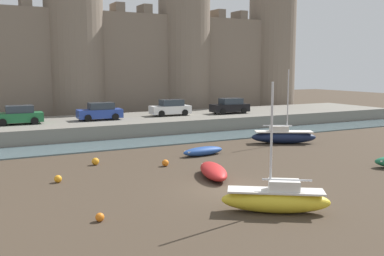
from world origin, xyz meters
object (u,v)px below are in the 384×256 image
object	(u,v)px
car_quay_west	(18,115)
car_quay_centre_east	(230,106)
rowboat_near_channel_right	(213,171)
mooring_buoy_near_channel	(95,161)
sailboat_foreground_centre	(283,136)
mooring_buoy_mid_mud	(58,179)
rowboat_midflat_right	(203,151)
mooring_buoy_near_shore	(165,163)
mooring_buoy_off_centre	(100,217)
car_quay_east	(100,112)
car_quay_centre_west	(171,108)
sailboat_midflat_centre	(276,199)

from	to	relation	value
car_quay_west	car_quay_centre_east	bearing A→B (deg)	-1.65
rowboat_near_channel_right	mooring_buoy_near_channel	xyz separation A→B (m)	(-4.99, 6.35, -0.16)
sailboat_foreground_centre	rowboat_near_channel_right	bearing A→B (deg)	-146.07
mooring_buoy_mid_mud	car_quay_centre_east	world-z (taller)	car_quay_centre_east
rowboat_midflat_right	mooring_buoy_mid_mud	distance (m)	11.03
rowboat_midflat_right	mooring_buoy_near_channel	bearing A→B (deg)	176.94
rowboat_near_channel_right	mooring_buoy_near_shore	world-z (taller)	rowboat_near_channel_right
mooring_buoy_off_centre	car_quay_east	distance (m)	24.81
mooring_buoy_near_channel	car_quay_centre_west	world-z (taller)	car_quay_centre_west
mooring_buoy_off_centre	mooring_buoy_near_shore	distance (m)	10.42
mooring_buoy_off_centre	mooring_buoy_near_shore	bearing A→B (deg)	51.14
car_quay_centre_east	mooring_buoy_near_channel	bearing A→B (deg)	-144.97
car_quay_west	car_quay_east	bearing A→B (deg)	-0.86
sailboat_foreground_centre	mooring_buoy_mid_mud	world-z (taller)	sailboat_foreground_centre
rowboat_near_channel_right	mooring_buoy_mid_mud	world-z (taller)	rowboat_near_channel_right
car_quay_west	car_quay_centre_west	world-z (taller)	same
mooring_buoy_mid_mud	mooring_buoy_near_shore	xyz separation A→B (m)	(6.80, 1.00, 0.01)
sailboat_midflat_centre	mooring_buoy_mid_mud	bearing A→B (deg)	127.57
sailboat_midflat_centre	rowboat_midflat_right	bearing A→B (deg)	75.03
sailboat_midflat_centre	car_quay_centre_east	bearing A→B (deg)	61.54
sailboat_midflat_centre	rowboat_midflat_right	distance (m)	12.90
rowboat_near_channel_right	car_quay_east	distance (m)	19.68
mooring_buoy_near_channel	mooring_buoy_mid_mud	bearing A→B (deg)	-131.40
sailboat_midflat_centre	mooring_buoy_off_centre	bearing A→B (deg)	161.44
rowboat_near_channel_right	sailboat_midflat_centre	world-z (taller)	sailboat_midflat_centre
sailboat_foreground_centre	mooring_buoy_off_centre	size ratio (longest dim) A/B	16.71
rowboat_near_channel_right	rowboat_midflat_right	world-z (taller)	rowboat_near_channel_right
rowboat_near_channel_right	car_quay_east	size ratio (longest dim) A/B	0.97
car_quay_centre_west	sailboat_midflat_centre	bearing A→B (deg)	-105.47
sailboat_foreground_centre	mooring_buoy_near_channel	xyz separation A→B (m)	(-15.89, -0.98, -0.37)
sailboat_midflat_centre	mooring_buoy_mid_mud	xyz separation A→B (m)	(-7.28, 9.47, -0.39)
mooring_buoy_near_channel	mooring_buoy_off_centre	xyz separation A→B (m)	(-2.74, -10.51, -0.05)
mooring_buoy_mid_mud	car_quay_east	distance (m)	18.21
car_quay_west	car_quay_centre_east	world-z (taller)	same
car_quay_east	sailboat_midflat_centre	bearing A→B (deg)	-89.73
sailboat_midflat_centre	mooring_buoy_near_shore	world-z (taller)	sailboat_midflat_centre
sailboat_foreground_centre	car_quay_east	distance (m)	17.03
sailboat_foreground_centre	sailboat_midflat_centre	size ratio (longest dim) A/B	1.08
rowboat_near_channel_right	sailboat_midflat_centre	size ratio (longest dim) A/B	0.72
sailboat_midflat_centre	mooring_buoy_off_centre	world-z (taller)	sailboat_midflat_centre
mooring_buoy_near_channel	mooring_buoy_off_centre	bearing A→B (deg)	-104.60
sailboat_midflat_centre	mooring_buoy_off_centre	xyz separation A→B (m)	(-7.03, 2.36, -0.41)
rowboat_midflat_right	car_quay_centre_west	bearing A→B (deg)	74.08
car_quay_west	sailboat_midflat_centre	bearing A→B (deg)	-74.47
sailboat_midflat_centre	car_quay_centre_west	xyz separation A→B (m)	(7.38, 26.65, 1.49)
sailboat_foreground_centre	mooring_buoy_mid_mud	bearing A→B (deg)	-166.94
mooring_buoy_near_shore	car_quay_east	size ratio (longest dim) A/B	0.10
mooring_buoy_off_centre	mooring_buoy_mid_mud	world-z (taller)	mooring_buoy_mid_mud
sailboat_foreground_centre	mooring_buoy_near_shore	world-z (taller)	sailboat_foreground_centre
mooring_buoy_off_centre	rowboat_near_channel_right	bearing A→B (deg)	28.30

